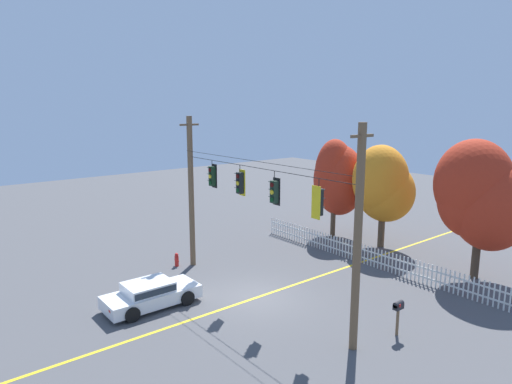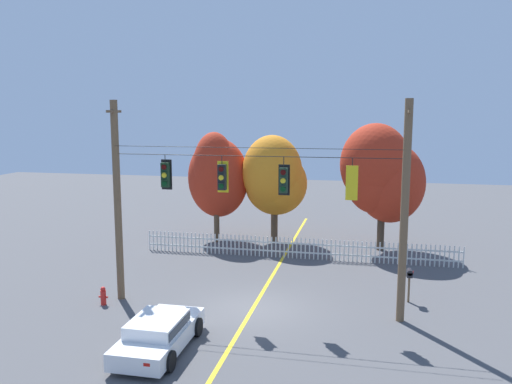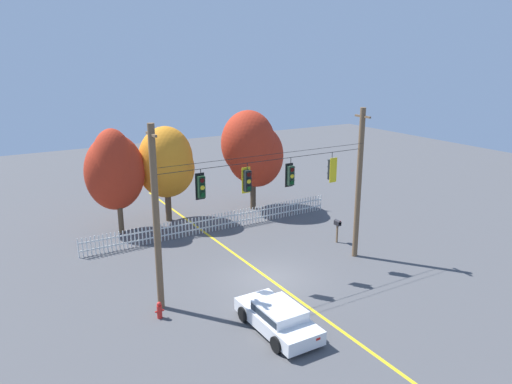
{
  "view_description": "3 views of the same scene",
  "coord_description": "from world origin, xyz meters",
  "px_view_note": "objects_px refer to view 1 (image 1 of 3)",
  "views": [
    {
      "loc": [
        15.0,
        -12.07,
        8.66
      ],
      "look_at": [
        -0.86,
        0.67,
        4.72
      ],
      "focal_mm": 31.55,
      "sensor_mm": 36.0,
      "label": 1
    },
    {
      "loc": [
        4.23,
        -19.04,
        7.61
      ],
      "look_at": [
        -0.06,
        0.91,
        4.5
      ],
      "focal_mm": 36.61,
      "sensor_mm": 36.0,
      "label": 2
    },
    {
      "loc": [
        -11.84,
        -18.73,
        10.79
      ],
      "look_at": [
        -0.3,
        0.74,
        4.33
      ],
      "focal_mm": 34.38,
      "sensor_mm": 36.0,
      "label": 3
    }
  ],
  "objects_px": {
    "traffic_signal_eastbound_side": "(274,192)",
    "traffic_signal_southbound_primary": "(318,202)",
    "autumn_maple_mid": "(383,186)",
    "fire_hydrant": "(177,260)",
    "autumn_maple_near_fence": "(337,178)",
    "roadside_mailbox": "(398,308)",
    "parked_car": "(151,293)",
    "traffic_signal_northbound_primary": "(240,183)",
    "autumn_oak_far_east": "(479,196)",
    "traffic_signal_westbound_side": "(212,176)"
  },
  "relations": [
    {
      "from": "traffic_signal_eastbound_side",
      "to": "parked_car",
      "type": "distance_m",
      "value": 7.01
    },
    {
      "from": "autumn_oak_far_east",
      "to": "parked_car",
      "type": "distance_m",
      "value": 16.39
    },
    {
      "from": "autumn_maple_near_fence",
      "to": "parked_car",
      "type": "relative_size",
      "value": 1.58
    },
    {
      "from": "traffic_signal_eastbound_side",
      "to": "fire_hydrant",
      "type": "relative_size",
      "value": 1.96
    },
    {
      "from": "parked_car",
      "to": "roadside_mailbox",
      "type": "xyz_separation_m",
      "value": [
        8.2,
        6.22,
        0.52
      ]
    },
    {
      "from": "traffic_signal_westbound_side",
      "to": "traffic_signal_northbound_primary",
      "type": "height_order",
      "value": "same"
    },
    {
      "from": "parked_car",
      "to": "roadside_mailbox",
      "type": "relative_size",
      "value": 2.98
    },
    {
      "from": "traffic_signal_northbound_primary",
      "to": "roadside_mailbox",
      "type": "xyz_separation_m",
      "value": [
        7.21,
        2.04,
        -4.05
      ]
    },
    {
      "from": "traffic_signal_eastbound_side",
      "to": "autumn_maple_near_fence",
      "type": "height_order",
      "value": "autumn_maple_near_fence"
    },
    {
      "from": "autumn_maple_mid",
      "to": "parked_car",
      "type": "xyz_separation_m",
      "value": [
        -1.07,
        -14.9,
        -3.24
      ]
    },
    {
      "from": "autumn_oak_far_east",
      "to": "roadside_mailbox",
      "type": "relative_size",
      "value": 5.1
    },
    {
      "from": "traffic_signal_eastbound_side",
      "to": "roadside_mailbox",
      "type": "relative_size",
      "value": 1.06
    },
    {
      "from": "parked_car",
      "to": "roadside_mailbox",
      "type": "distance_m",
      "value": 10.3
    },
    {
      "from": "roadside_mailbox",
      "to": "autumn_maple_near_fence",
      "type": "bearing_deg",
      "value": 141.28
    },
    {
      "from": "parked_car",
      "to": "traffic_signal_westbound_side",
      "type": "bearing_deg",
      "value": 107.5
    },
    {
      "from": "roadside_mailbox",
      "to": "autumn_maple_mid",
      "type": "bearing_deg",
      "value": 129.38
    },
    {
      "from": "traffic_signal_southbound_primary",
      "to": "fire_hydrant",
      "type": "bearing_deg",
      "value": -175.25
    },
    {
      "from": "parked_car",
      "to": "traffic_signal_southbound_primary",
      "type": "bearing_deg",
      "value": 35.27
    },
    {
      "from": "traffic_signal_westbound_side",
      "to": "autumn_maple_near_fence",
      "type": "xyz_separation_m",
      "value": [
        -1.02,
        10.49,
        -1.28
      ]
    },
    {
      "from": "traffic_signal_westbound_side",
      "to": "autumn_maple_near_fence",
      "type": "distance_m",
      "value": 10.61
    },
    {
      "from": "fire_hydrant",
      "to": "traffic_signal_eastbound_side",
      "type": "bearing_deg",
      "value": 6.57
    },
    {
      "from": "parked_car",
      "to": "autumn_oak_far_east",
      "type": "bearing_deg",
      "value": 63.51
    },
    {
      "from": "autumn_oak_far_east",
      "to": "fire_hydrant",
      "type": "relative_size",
      "value": 9.45
    },
    {
      "from": "traffic_signal_westbound_side",
      "to": "traffic_signal_northbound_primary",
      "type": "distance_m",
      "value": 2.3
    },
    {
      "from": "traffic_signal_northbound_primary",
      "to": "parked_car",
      "type": "distance_m",
      "value": 6.27
    },
    {
      "from": "roadside_mailbox",
      "to": "autumn_oak_far_east",
      "type": "bearing_deg",
      "value": 97.53
    },
    {
      "from": "traffic_signal_southbound_primary",
      "to": "autumn_maple_near_fence",
      "type": "height_order",
      "value": "autumn_maple_near_fence"
    },
    {
      "from": "traffic_signal_northbound_primary",
      "to": "autumn_oak_far_east",
      "type": "relative_size",
      "value": 0.2
    },
    {
      "from": "traffic_signal_eastbound_side",
      "to": "traffic_signal_southbound_primary",
      "type": "distance_m",
      "value": 2.51
    },
    {
      "from": "autumn_maple_near_fence",
      "to": "fire_hydrant",
      "type": "height_order",
      "value": "autumn_maple_near_fence"
    },
    {
      "from": "autumn_oak_far_east",
      "to": "fire_hydrant",
      "type": "xyz_separation_m",
      "value": [
        -10.89,
        -10.95,
        -3.89
      ]
    },
    {
      "from": "autumn_maple_mid",
      "to": "roadside_mailbox",
      "type": "distance_m",
      "value": 11.55
    },
    {
      "from": "autumn_maple_mid",
      "to": "roadside_mailbox",
      "type": "height_order",
      "value": "autumn_maple_mid"
    },
    {
      "from": "traffic_signal_northbound_primary",
      "to": "parked_car",
      "type": "bearing_deg",
      "value": -103.25
    },
    {
      "from": "fire_hydrant",
      "to": "traffic_signal_westbound_side",
      "type": "bearing_deg",
      "value": 18.53
    },
    {
      "from": "traffic_signal_eastbound_side",
      "to": "fire_hydrant",
      "type": "xyz_separation_m",
      "value": [
        -7.13,
        -0.82,
        -4.75
      ]
    },
    {
      "from": "roadside_mailbox",
      "to": "traffic_signal_eastbound_side",
      "type": "bearing_deg",
      "value": -157.07
    },
    {
      "from": "autumn_oak_far_east",
      "to": "fire_hydrant",
      "type": "height_order",
      "value": "autumn_oak_far_east"
    },
    {
      "from": "traffic_signal_eastbound_side",
      "to": "traffic_signal_southbound_primary",
      "type": "height_order",
      "value": "same"
    },
    {
      "from": "traffic_signal_westbound_side",
      "to": "fire_hydrant",
      "type": "xyz_separation_m",
      "value": [
        -2.45,
        -0.82,
        -4.84
      ]
    },
    {
      "from": "traffic_signal_northbound_primary",
      "to": "parked_car",
      "type": "xyz_separation_m",
      "value": [
        -0.98,
        -4.17,
        -4.57
      ]
    },
    {
      "from": "traffic_signal_northbound_primary",
      "to": "roadside_mailbox",
      "type": "bearing_deg",
      "value": 15.82
    },
    {
      "from": "traffic_signal_westbound_side",
      "to": "traffic_signal_eastbound_side",
      "type": "bearing_deg",
      "value": -0.0
    },
    {
      "from": "parked_car",
      "to": "autumn_maple_mid",
      "type": "bearing_deg",
      "value": 85.88
    },
    {
      "from": "autumn_maple_mid",
      "to": "fire_hydrant",
      "type": "bearing_deg",
      "value": -112.74
    },
    {
      "from": "parked_car",
      "to": "autumn_maple_near_fence",
      "type": "bearing_deg",
      "value": 99.04
    },
    {
      "from": "parked_car",
      "to": "fire_hydrant",
      "type": "distance_m",
      "value": 5.05
    },
    {
      "from": "traffic_signal_eastbound_side",
      "to": "fire_hydrant",
      "type": "distance_m",
      "value": 8.61
    },
    {
      "from": "autumn_oak_far_east",
      "to": "traffic_signal_eastbound_side",
      "type": "bearing_deg",
      "value": -110.39
    },
    {
      "from": "fire_hydrant",
      "to": "parked_car",
      "type": "bearing_deg",
      "value": -41.66
    }
  ]
}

